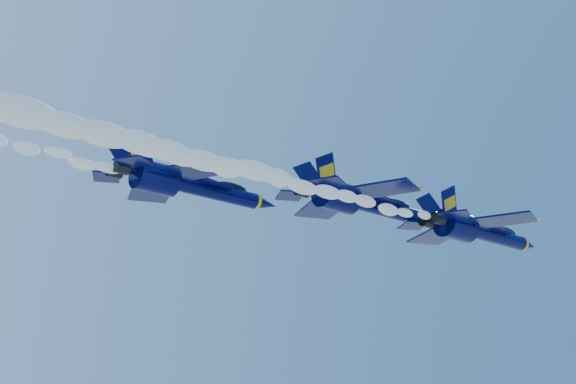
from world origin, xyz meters
TOP-DOWN VIEW (x-y plane):
  - jet_lead at (21.33, -10.94)m, footprint 18.65×15.30m
  - smoke_trail_jet_lead at (-9.97, -10.94)m, footprint 46.65×2.23m
  - jet_second at (10.41, -5.14)m, footprint 19.37×15.89m
  - smoke_trail_jet_second at (-21.19, -5.14)m, footprint 46.65×2.31m
  - jet_third at (-3.64, 5.74)m, footprint 19.94×16.36m

SIDE VIEW (x-z plane):
  - smoke_trail_jet_lead at x=-9.97m, z-range 149.72..151.72m
  - jet_lead at x=21.33m, z-range 147.70..154.64m
  - smoke_trail_jet_second at x=-21.19m, z-range 151.98..154.06m
  - jet_second at x=10.41m, z-range 149.88..157.08m
  - jet_third at x=-3.64m, z-range 151.44..158.85m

